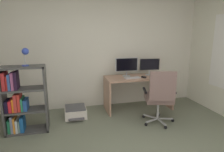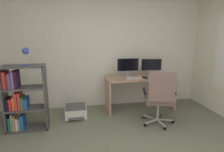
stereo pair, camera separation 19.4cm
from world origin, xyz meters
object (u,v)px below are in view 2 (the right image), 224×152
(monitor_secondary, at_px, (151,66))
(desk, at_px, (140,85))
(office_chair, at_px, (159,96))
(keyboard, at_px, (133,78))
(bookshelf, at_px, (21,100))
(desk_lamp, at_px, (26,53))
(monitor_main, at_px, (128,65))
(printer, at_px, (76,111))
(computer_mouse, at_px, (145,77))

(monitor_secondary, bearing_deg, desk, -161.33)
(desk, relative_size, office_chair, 1.40)
(office_chair, bearing_deg, desk, 95.61)
(keyboard, distance_m, office_chair, 0.79)
(bookshelf, xyz_separation_m, desk_lamp, (0.15, -0.00, 0.81))
(office_chair, xyz_separation_m, desk_lamp, (-2.29, 0.33, 0.79))
(monitor_main, relative_size, keyboard, 1.52)
(monitor_secondary, bearing_deg, printer, -173.14)
(keyboard, relative_size, office_chair, 0.32)
(office_chair, distance_m, bookshelf, 2.46)
(monitor_secondary, distance_m, desk_lamp, 2.61)
(keyboard, distance_m, desk_lamp, 2.13)
(keyboard, xyz_separation_m, printer, (-1.22, 0.02, -0.66))
(desk, xyz_separation_m, bookshelf, (-2.35, -0.51, 0.01))
(monitor_main, relative_size, bookshelf, 0.44)
(monitor_secondary, height_order, bookshelf, bookshelf)
(monitor_main, relative_size, office_chair, 0.49)
(printer, bearing_deg, office_chair, -26.08)
(keyboard, relative_size, computer_mouse, 3.40)
(desk, bearing_deg, keyboard, -147.32)
(monitor_secondary, xyz_separation_m, bookshelf, (-2.65, -0.62, -0.41))
(office_chair, bearing_deg, computer_mouse, 92.04)
(printer, bearing_deg, bookshelf, -156.35)
(computer_mouse, xyz_separation_m, bookshelf, (-2.41, -0.37, -0.20))
(monitor_main, height_order, printer, monitor_main)
(monitor_secondary, distance_m, office_chair, 1.04)
(computer_mouse, height_order, office_chair, office_chair)
(monitor_secondary, bearing_deg, monitor_main, -179.99)
(printer, bearing_deg, desk, 4.27)
(office_chair, distance_m, desk_lamp, 2.44)
(monitor_secondary, relative_size, computer_mouse, 4.49)
(desk, bearing_deg, bookshelf, -167.67)
(printer, bearing_deg, keyboard, -0.92)
(desk_lamp, bearing_deg, office_chair, -8.15)
(desk, bearing_deg, printer, -175.73)
(office_chair, xyz_separation_m, printer, (-1.50, 0.74, -0.48))
(office_chair, height_order, printer, office_chair)
(office_chair, height_order, desk_lamp, desk_lamp)
(computer_mouse, distance_m, desk_lamp, 2.37)
(keyboard, xyz_separation_m, desk_lamp, (-2.01, -0.39, 0.61))
(bookshelf, distance_m, printer, 1.12)
(monitor_secondary, relative_size, office_chair, 0.42)
(monitor_secondary, bearing_deg, bookshelf, -166.94)
(office_chair, bearing_deg, bookshelf, 172.33)
(computer_mouse, distance_m, printer, 1.62)
(computer_mouse, relative_size, bookshelf, 0.09)
(desk, bearing_deg, office_chair, -84.39)
(bookshelf, distance_m, desk_lamp, 0.83)
(monitor_secondary, height_order, office_chair, monitor_secondary)
(computer_mouse, distance_m, office_chair, 0.72)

